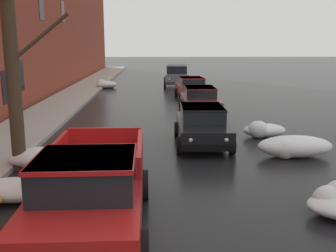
{
  "coord_description": "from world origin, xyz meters",
  "views": [
    {
      "loc": [
        -0.13,
        -1.17,
        3.72
      ],
      "look_at": [
        0.29,
        10.31,
        1.28
      ],
      "focal_mm": 42.3,
      "sensor_mm": 36.0,
      "label": 1
    }
  ],
  "objects_px": {
    "pickup_truck_red_approaching_near_lane": "(92,191)",
    "sedan_black_parked_kerbside_close": "(202,125)",
    "bare_tree_second_along_sidewalk": "(12,49)",
    "sedan_maroon_parked_kerbside_mid": "(200,100)",
    "suv_grey_queued_behind_truck": "(176,75)",
    "sedan_red_parked_far_down_block": "(192,87)"
  },
  "relations": [
    {
      "from": "bare_tree_second_along_sidewalk",
      "to": "sedan_red_parked_far_down_block",
      "type": "height_order",
      "value": "bare_tree_second_along_sidewalk"
    },
    {
      "from": "sedan_maroon_parked_kerbside_mid",
      "to": "sedan_red_parked_far_down_block",
      "type": "height_order",
      "value": "same"
    },
    {
      "from": "sedan_maroon_parked_kerbside_mid",
      "to": "suv_grey_queued_behind_truck",
      "type": "xyz_separation_m",
      "value": [
        -0.48,
        13.33,
        0.23
      ]
    },
    {
      "from": "pickup_truck_red_approaching_near_lane",
      "to": "bare_tree_second_along_sidewalk",
      "type": "bearing_deg",
      "value": 123.65
    },
    {
      "from": "pickup_truck_red_approaching_near_lane",
      "to": "suv_grey_queued_behind_truck",
      "type": "height_order",
      "value": "suv_grey_queued_behind_truck"
    },
    {
      "from": "suv_grey_queued_behind_truck",
      "to": "pickup_truck_red_approaching_near_lane",
      "type": "bearing_deg",
      "value": -96.81
    },
    {
      "from": "bare_tree_second_along_sidewalk",
      "to": "sedan_maroon_parked_kerbside_mid",
      "type": "bearing_deg",
      "value": 54.59
    },
    {
      "from": "pickup_truck_red_approaching_near_lane",
      "to": "sedan_maroon_parked_kerbside_mid",
      "type": "bearing_deg",
      "value": 74.5
    },
    {
      "from": "sedan_red_parked_far_down_block",
      "to": "sedan_maroon_parked_kerbside_mid",
      "type": "bearing_deg",
      "value": -91.12
    },
    {
      "from": "pickup_truck_red_approaching_near_lane",
      "to": "sedan_black_parked_kerbside_close",
      "type": "xyz_separation_m",
      "value": [
        3.0,
        6.82,
        -0.13
      ]
    },
    {
      "from": "bare_tree_second_along_sidewalk",
      "to": "sedan_black_parked_kerbside_close",
      "type": "distance_m",
      "value": 6.93
    },
    {
      "from": "bare_tree_second_along_sidewalk",
      "to": "sedan_red_parked_far_down_block",
      "type": "relative_size",
      "value": 1.64
    },
    {
      "from": "bare_tree_second_along_sidewalk",
      "to": "sedan_red_parked_far_down_block",
      "type": "distance_m",
      "value": 16.34
    },
    {
      "from": "pickup_truck_red_approaching_near_lane",
      "to": "suv_grey_queued_behind_truck",
      "type": "distance_m",
      "value": 26.62
    },
    {
      "from": "pickup_truck_red_approaching_near_lane",
      "to": "sedan_black_parked_kerbside_close",
      "type": "relative_size",
      "value": 1.29
    },
    {
      "from": "bare_tree_second_along_sidewalk",
      "to": "pickup_truck_red_approaching_near_lane",
      "type": "relative_size",
      "value": 1.28
    },
    {
      "from": "sedan_black_parked_kerbside_close",
      "to": "sedan_maroon_parked_kerbside_mid",
      "type": "xyz_separation_m",
      "value": [
        0.63,
        6.29,
        0.0
      ]
    },
    {
      "from": "bare_tree_second_along_sidewalk",
      "to": "pickup_truck_red_approaching_near_lane",
      "type": "bearing_deg",
      "value": -56.35
    },
    {
      "from": "bare_tree_second_along_sidewalk",
      "to": "sedan_black_parked_kerbside_close",
      "type": "relative_size",
      "value": 1.65
    },
    {
      "from": "sedan_maroon_parked_kerbside_mid",
      "to": "suv_grey_queued_behind_truck",
      "type": "bearing_deg",
      "value": 92.06
    },
    {
      "from": "sedan_maroon_parked_kerbside_mid",
      "to": "bare_tree_second_along_sidewalk",
      "type": "bearing_deg",
      "value": -125.41
    },
    {
      "from": "bare_tree_second_along_sidewalk",
      "to": "sedan_maroon_parked_kerbside_mid",
      "type": "height_order",
      "value": "bare_tree_second_along_sidewalk"
    }
  ]
}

